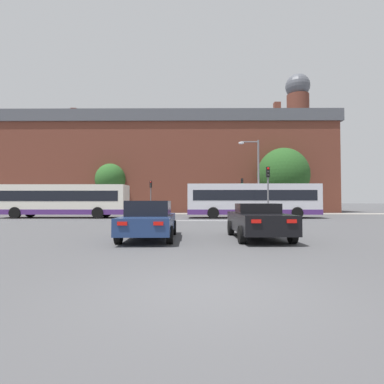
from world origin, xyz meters
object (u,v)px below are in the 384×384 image
Objects in this scene: car_roadster_right at (258,221)px; traffic_light_far_right at (242,190)px; pedestrian_walking_east at (207,206)px; street_lamp_junction at (255,171)px; bus_crossing_lead at (252,200)px; bus_crossing_trailing at (63,200)px; pedestrian_waiting at (200,205)px; traffic_light_far_left at (151,192)px; traffic_light_near_right at (268,184)px; car_saloon_left at (149,220)px; pedestrian_walking_west at (228,205)px.

car_roadster_right is 23.73m from traffic_light_far_right.
street_lamp_junction is at bearing -163.20° from pedestrian_walking_east.
street_lamp_junction is (-0.37, -9.35, 1.35)m from traffic_light_far_right.
bus_crossing_lead is (2.65, 14.87, 0.90)m from car_roadster_right.
bus_crossing_trailing is at bearing 117.78° from pedestrian_walking_east.
bus_crossing_lead reaches higher than pedestrian_waiting.
pedestrian_walking_east is (13.43, 8.62, -0.63)m from bus_crossing_trailing.
car_roadster_right is 24.15m from traffic_light_far_left.
pedestrian_waiting is 0.85m from pedestrian_walking_east.
traffic_light_near_right reaches higher than bus_crossing_trailing.
traffic_light_far_left reaches higher than bus_crossing_trailing.
pedestrian_waiting reaches higher than car_saloon_left.
car_roadster_right is at bearing -0.83° from car_saloon_left.
pedestrian_walking_west is at bearing 129.95° from pedestrian_waiting.
traffic_light_far_right is at bearing -95.92° from pedestrian_walking_east.
car_roadster_right is 2.70× the size of pedestrian_walking_east.
traffic_light_near_right is at bearing -90.05° from traffic_light_far_right.
traffic_light_far_left is 6.88m from pedestrian_walking_east.
pedestrian_walking_west is (-1.70, -0.43, -1.83)m from traffic_light_far_right.
traffic_light_far_left is at bearing 139.91° from street_lamp_junction.
street_lamp_junction is at bearing -92.69° from bus_crossing_trailing.
pedestrian_walking_east is (6.64, 0.68, -1.67)m from traffic_light_far_left.
bus_crossing_lead is (6.99, 14.91, 0.85)m from car_saloon_left.
traffic_light_far_left reaches higher than pedestrian_walking_east.
street_lamp_junction is at bearing 96.48° from traffic_light_near_right.
traffic_light_near_right reaches higher than pedestrian_walking_east.
pedestrian_walking_east is (-4.11, 12.56, -1.83)m from traffic_light_near_right.
pedestrian_waiting is (-4.49, 8.75, -0.54)m from bus_crossing_lead.
pedestrian_walking_west is (3.26, -0.61, -0.08)m from pedestrian_waiting.
traffic_light_far_left is (-7.64, 22.83, 1.92)m from car_roadster_right.
traffic_light_far_right reaches higher than pedestrian_waiting.
car_roadster_right is at bearing -101.07° from street_lamp_junction.
bus_crossing_lead is at bearing 77.77° from pedestrian_waiting.
street_lamp_junction is 3.77× the size of pedestrian_waiting.
car_saloon_left is 1.13× the size of traffic_light_near_right.
traffic_light_far_right is 2.47× the size of pedestrian_walking_west.
bus_crossing_trailing is at bearing 89.93° from bus_crossing_lead.
pedestrian_walking_west is (15.85, 8.11, -0.58)m from bus_crossing_trailing.
traffic_light_near_right is 2.28× the size of pedestrian_waiting.
traffic_light_near_right is at bearing 54.48° from car_saloon_left.
pedestrian_walking_west reaches higher than pedestrian_walking_east.
bus_crossing_trailing is at bearing 167.34° from traffic_light_near_right.
pedestrian_waiting reaches higher than pedestrian_walking_east.
pedestrian_walking_west is (5.77, 23.04, 0.24)m from car_saloon_left.
car_saloon_left reaches higher than car_roadster_right.
street_lamp_junction is (2.75, 14.08, 3.47)m from car_roadster_right.
traffic_light_far_right is 0.61× the size of street_lamp_junction.
pedestrian_walking_east is (-4.12, 0.07, -1.87)m from traffic_light_far_right.
bus_crossing_trailing is 7.01× the size of pedestrian_walking_east.
pedestrian_walking_east is at bearing -127.08° from pedestrian_walking_west.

